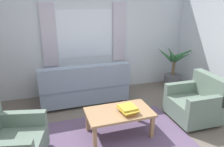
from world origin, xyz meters
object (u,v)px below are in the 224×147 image
object	(u,v)px
couch	(84,87)
potted_plant	(173,73)
book_stack_on_table	(128,109)
armchair_right	(196,103)
coffee_table	(119,114)
armchair_left	(7,144)

from	to	relation	value
couch	potted_plant	distance (m)	2.35
book_stack_on_table	potted_plant	bearing A→B (deg)	39.55
armchair_right	couch	bearing A→B (deg)	-125.45
couch	armchair_right	bearing A→B (deg)	143.02
coffee_table	book_stack_on_table	bearing A→B (deg)	-31.40
armchair_left	armchair_right	world-z (taller)	same
couch	potted_plant	world-z (taller)	potted_plant
potted_plant	armchair_right	bearing A→B (deg)	-107.46
coffee_table	potted_plant	bearing A→B (deg)	36.44
book_stack_on_table	potted_plant	xyz separation A→B (m)	(1.91, 1.57, -0.09)
armchair_right	book_stack_on_table	distance (m)	1.44
armchair_right	potted_plant	bearing A→B (deg)	164.07
book_stack_on_table	potted_plant	size ratio (longest dim) A/B	0.31
couch	potted_plant	xyz separation A→B (m)	(2.35, 0.08, 0.03)
coffee_table	book_stack_on_table	world-z (taller)	book_stack_on_table
couch	potted_plant	size ratio (longest dim) A/B	1.64
book_stack_on_table	armchair_right	bearing A→B (deg)	3.06
couch	armchair_right	world-z (taller)	couch
couch	armchair_left	bearing A→B (deg)	50.10
book_stack_on_table	couch	bearing A→B (deg)	106.54
book_stack_on_table	coffee_table	bearing A→B (deg)	148.60
coffee_table	potted_plant	world-z (taller)	potted_plant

